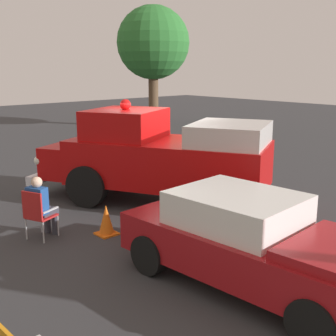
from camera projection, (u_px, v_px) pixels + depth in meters
ground_plane at (165, 194)px, 11.94m from camera, size 60.00×60.00×0.00m
vintage_fire_truck at (159, 156)px, 11.04m from camera, size 4.67×6.28×2.59m
classic_hot_rod at (254, 242)px, 6.79m from camera, size 2.17×4.48×1.46m
lawn_chair_near_truck at (37, 212)px, 8.69m from camera, size 0.64×0.64×1.02m
spectator_seated at (41, 204)px, 8.79m from camera, size 0.63×0.55×1.29m
oak_tree_right at (153, 43)px, 24.23m from camera, size 4.01×4.01×6.67m
traffic_cone at (106, 220)px, 9.02m from camera, size 0.40×0.40×0.64m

